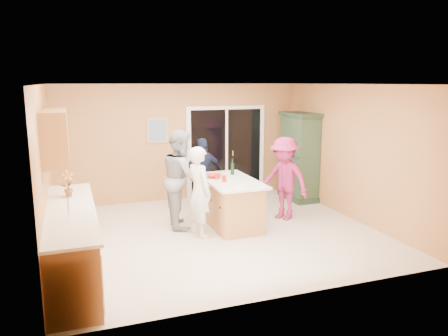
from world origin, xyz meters
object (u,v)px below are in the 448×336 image
object	(u,v)px
green_hutch	(299,158)
woman_white	(199,192)
kitchen_island	(230,204)
woman_grey	(181,178)
woman_navy	(203,174)
woman_magenta	(284,179)

from	to	relation	value
green_hutch	woman_white	xyz separation A→B (m)	(-2.83, -1.59, -0.17)
kitchen_island	woman_grey	bearing A→B (deg)	160.29
woman_white	woman_navy	size ratio (longest dim) A/B	1.05
woman_grey	woman_magenta	world-z (taller)	woman_grey
green_hutch	woman_navy	distance (m)	2.29
kitchen_island	woman_white	world-z (taller)	woman_white
green_hutch	woman_magenta	world-z (taller)	green_hutch
woman_white	woman_grey	bearing A→B (deg)	-1.49
green_hutch	woman_grey	size ratio (longest dim) A/B	1.10
woman_navy	woman_magenta	size ratio (longest dim) A/B	0.93
woman_magenta	woman_navy	bearing A→B (deg)	-161.41
kitchen_island	woman_navy	bearing A→B (deg)	96.61
kitchen_island	woman_grey	xyz separation A→B (m)	(-0.85, 0.30, 0.49)
green_hutch	woman_grey	distance (m)	3.13
woman_navy	woman_magenta	xyz separation A→B (m)	(1.27, -1.20, 0.05)
green_hutch	woman_white	size ratio (longest dim) A/B	1.25
kitchen_island	woman_magenta	distance (m)	1.19
kitchen_island	woman_navy	xyz separation A→B (m)	(-0.14, 1.23, 0.34)
kitchen_island	woman_white	bearing A→B (deg)	-154.16
woman_grey	woman_navy	distance (m)	1.17
green_hutch	woman_navy	world-z (taller)	green_hutch
green_hutch	woman_magenta	xyz separation A→B (m)	(-1.01, -1.22, -0.15)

